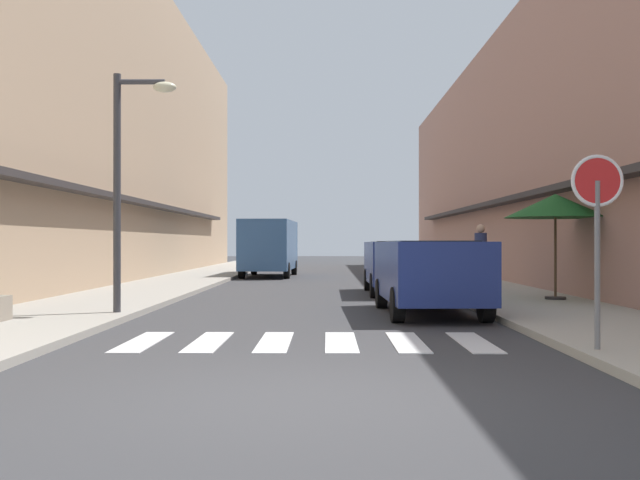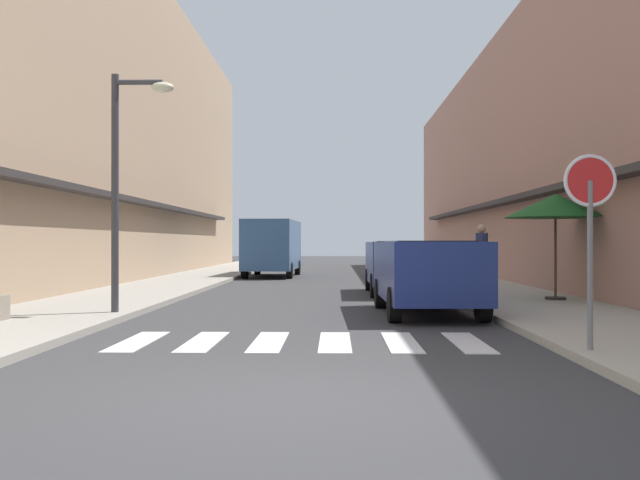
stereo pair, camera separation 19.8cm
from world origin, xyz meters
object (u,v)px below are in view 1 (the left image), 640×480
Objects in this scene: round_street_sign at (597,200)px; street_lamp at (128,163)px; parked_car_mid at (400,261)px; pedestrian_walking_near at (481,255)px; cafe_umbrella at (555,206)px; delivery_van at (269,243)px; parked_car_near at (429,268)px.

round_street_sign is 0.53× the size of street_lamp.
street_lamp is (-5.77, -6.61, 2.01)m from parked_car_mid.
cafe_umbrella is at bearing 166.95° from pedestrian_walking_near.
delivery_van is at bearing 2.33° from pedestrian_walking_near.
pedestrian_walking_near is (2.24, -0.05, 0.16)m from parked_car_mid.
pedestrian_walking_near is at bearing -57.35° from delivery_van.
round_street_sign is 0.98× the size of cafe_umbrella.
pedestrian_walking_near reaches higher than parked_car_mid.
delivery_van is at bearing 104.84° from round_street_sign.
cafe_umbrella is (7.71, -13.74, 0.87)m from delivery_van.
parked_car_mid is 11.47m from round_street_sign.
cafe_umbrella is 3.68m from pedestrian_walking_near.
street_lamp is 10.52m from pedestrian_walking_near.
delivery_van reaches higher than pedestrian_walking_near.
round_street_sign is at bearing -75.16° from delivery_van.
round_street_sign is 8.22m from cafe_umbrella.
parked_car_near is 1.01× the size of parked_car_mid.
round_street_sign is 11.37m from pedestrian_walking_near.
street_lamp reaches higher than parked_car_mid.
cafe_umbrella is at bearing -60.71° from delivery_van.
parked_car_mid is at bearing 90.00° from parked_car_near.
delivery_van is 22.48m from round_street_sign.
parked_car_mid is 0.82× the size of delivery_van.
pedestrian_walking_near is at bearing 85.34° from round_street_sign.
street_lamp is at bearing -160.29° from cafe_umbrella.
pedestrian_walking_near is (0.92, 11.30, -0.87)m from round_street_sign.
parked_car_near is 1.00× the size of street_lamp.
delivery_van is at bearing 85.52° from street_lamp.
street_lamp is at bearing 146.23° from round_street_sign.
round_street_sign reaches higher than delivery_van.
street_lamp reaches higher than round_street_sign.
delivery_van is 1.22× the size of street_lamp.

